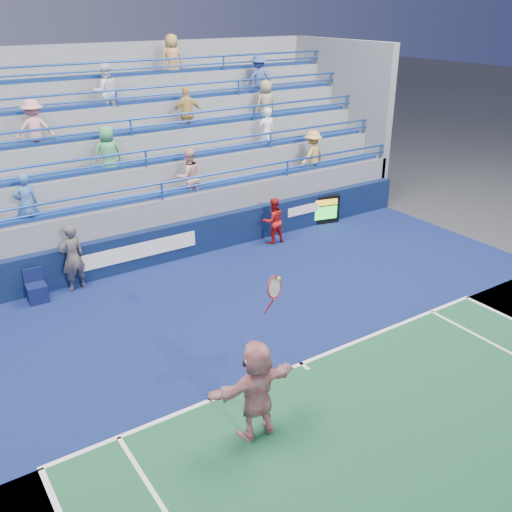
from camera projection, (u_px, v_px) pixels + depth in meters
ground at (301, 365)px, 12.19m from camera, size 120.00×120.00×0.00m
sponsor_wall at (168, 243)px, 16.93m from camera, size 18.00×0.32×1.10m
bleacher_stand at (119, 181)px, 19.40m from camera, size 18.00×5.60×6.13m
serve_speed_board at (320, 211)px, 19.73m from camera, size 1.45×0.49×1.01m
judge_chair at (37, 292)px, 14.68m from camera, size 0.51×0.51×0.86m
tennis_player at (257, 389)px, 9.87m from camera, size 1.76×0.57×3.04m
line_judge at (72, 258)px, 15.05m from camera, size 0.77×0.60×1.86m
ball_girl at (273, 221)px, 18.10m from camera, size 0.79×0.64×1.51m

